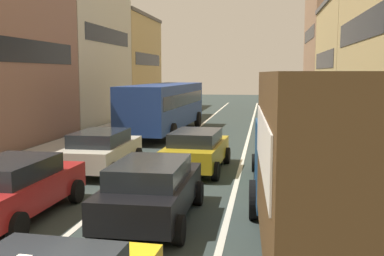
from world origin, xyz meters
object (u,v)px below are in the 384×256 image
Objects in this scene: sedan_centre_lane_second at (152,189)px; bus_mid_queue_primary at (165,104)px; hatchback_centre_lane_third at (197,149)px; removalist_box_truck at (331,165)px; wagon_left_lane_second at (14,186)px; sedan_right_lane_behind_truck at (285,158)px; sedan_left_lane_third at (102,150)px.

bus_mid_queue_primary is at bearing 11.13° from sedan_centre_lane_second.
removalist_box_truck is at bearing -153.64° from hatchback_centre_lane_third.
sedan_right_lane_behind_truck is (6.71, 4.83, 0.00)m from wagon_left_lane_second.
sedan_right_lane_behind_truck is (3.11, -1.26, 0.00)m from hatchback_centre_lane_third.
hatchback_centre_lane_third is 3.35m from sedan_right_lane_behind_truck.
wagon_left_lane_second is at bearing 177.24° from sedan_left_lane_third.
sedan_right_lane_behind_truck is at bearing -95.69° from sedan_left_lane_third.
sedan_centre_lane_second is 3.40m from wagon_left_lane_second.
sedan_centre_lane_second is (-3.79, 2.34, -1.18)m from removalist_box_truck.
bus_mid_queue_primary is (-6.45, 10.89, 0.96)m from sedan_right_lane_behind_truck.
wagon_left_lane_second and hatchback_centre_lane_third have the same top height.
removalist_box_truck reaches higher than sedan_left_lane_third.
sedan_centre_lane_second is at bearing 140.69° from sedan_right_lane_behind_truck.
wagon_left_lane_second is 5.44m from sedan_left_lane_third.
sedan_left_lane_third is (-6.95, 7.44, -1.18)m from removalist_box_truck.
sedan_left_lane_third is at bearing 31.46° from sedan_centre_lane_second.
sedan_left_lane_third and sedan_right_lane_behind_truck have the same top height.
bus_mid_queue_primary reaches higher than sedan_right_lane_behind_truck.
wagon_left_lane_second is at bearing 151.95° from hatchback_centre_lane_third.
removalist_box_truck is 6.95m from sedan_right_lane_behind_truck.
removalist_box_truck reaches higher than hatchback_centre_lane_third.
removalist_box_truck is 7.54m from wagon_left_lane_second.
removalist_box_truck is 1.81× the size of sedan_left_lane_third.
sedan_centre_lane_second is 6.00m from sedan_left_lane_third.
sedan_right_lane_behind_truck is at bearing -109.46° from hatchback_centre_lane_third.
sedan_centre_lane_second is 15.73m from bus_mid_queue_primary.
hatchback_centre_lane_third is 0.41× the size of bus_mid_queue_primary.
sedan_left_lane_third is (-3.38, -0.66, 0.00)m from hatchback_centre_lane_third.
wagon_left_lane_second is 0.99× the size of sedan_right_lane_behind_truck.
sedan_right_lane_behind_truck is at bearing -146.95° from bus_mid_queue_primary.
bus_mid_queue_primary is (-3.12, 15.39, 0.96)m from sedan_centre_lane_second.
sedan_left_lane_third is at bearing 40.46° from removalist_box_truck.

